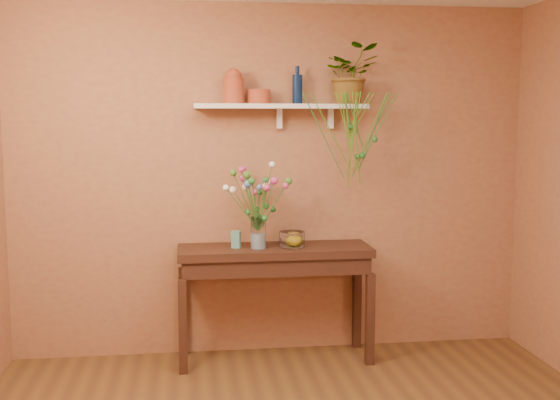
{
  "coord_description": "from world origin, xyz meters",
  "views": [
    {
      "loc": [
        -0.64,
        -3.26,
        1.83
      ],
      "look_at": [
        0.0,
        1.55,
        1.25
      ],
      "focal_mm": 43.89,
      "sensor_mm": 36.0,
      "label": 1
    }
  ],
  "objects_px": {
    "sideboard": "(275,263)",
    "terracotta_jug": "(233,87)",
    "glass_bowl": "(292,240)",
    "blue_bottle": "(297,89)",
    "glass_vase": "(258,235)",
    "bouquet": "(258,189)",
    "spider_plant": "(350,74)"
  },
  "relations": [
    {
      "from": "blue_bottle",
      "to": "sideboard",
      "type": "bearing_deg",
      "value": -142.94
    },
    {
      "from": "sideboard",
      "to": "terracotta_jug",
      "type": "height_order",
      "value": "terracotta_jug"
    },
    {
      "from": "sideboard",
      "to": "terracotta_jug",
      "type": "xyz_separation_m",
      "value": [
        -0.29,
        0.09,
        1.31
      ]
    },
    {
      "from": "blue_bottle",
      "to": "glass_bowl",
      "type": "height_order",
      "value": "blue_bottle"
    },
    {
      "from": "glass_vase",
      "to": "glass_bowl",
      "type": "bearing_deg",
      "value": 5.01
    },
    {
      "from": "blue_bottle",
      "to": "glass_vase",
      "type": "bearing_deg",
      "value": -149.3
    },
    {
      "from": "terracotta_jug",
      "to": "glass_bowl",
      "type": "distance_m",
      "value": 1.21
    },
    {
      "from": "sideboard",
      "to": "spider_plant",
      "type": "distance_m",
      "value": 1.53
    },
    {
      "from": "terracotta_jug",
      "to": "glass_bowl",
      "type": "bearing_deg",
      "value": -15.41
    },
    {
      "from": "glass_vase",
      "to": "bouquet",
      "type": "height_order",
      "value": "bouquet"
    },
    {
      "from": "sideboard",
      "to": "bouquet",
      "type": "bearing_deg",
      "value": -162.73
    },
    {
      "from": "glass_bowl",
      "to": "terracotta_jug",
      "type": "bearing_deg",
      "value": 164.59
    },
    {
      "from": "terracotta_jug",
      "to": "glass_vase",
      "type": "bearing_deg",
      "value": -39.82
    },
    {
      "from": "glass_bowl",
      "to": "blue_bottle",
      "type": "bearing_deg",
      "value": 69.02
    },
    {
      "from": "sideboard",
      "to": "bouquet",
      "type": "height_order",
      "value": "bouquet"
    },
    {
      "from": "terracotta_jug",
      "to": "spider_plant",
      "type": "relative_size",
      "value": 0.58
    },
    {
      "from": "glass_vase",
      "to": "blue_bottle",
      "type": "bearing_deg",
      "value": 30.7
    },
    {
      "from": "sideboard",
      "to": "terracotta_jug",
      "type": "distance_m",
      "value": 1.35
    },
    {
      "from": "blue_bottle",
      "to": "bouquet",
      "type": "height_order",
      "value": "blue_bottle"
    },
    {
      "from": "sideboard",
      "to": "bouquet",
      "type": "distance_m",
      "value": 0.58
    },
    {
      "from": "sideboard",
      "to": "spider_plant",
      "type": "xyz_separation_m",
      "value": [
        0.59,
        0.1,
        1.41
      ]
    },
    {
      "from": "glass_bowl",
      "to": "glass_vase",
      "type": "bearing_deg",
      "value": -174.99
    },
    {
      "from": "bouquet",
      "to": "glass_bowl",
      "type": "height_order",
      "value": "bouquet"
    },
    {
      "from": "sideboard",
      "to": "glass_bowl",
      "type": "distance_m",
      "value": 0.22
    },
    {
      "from": "terracotta_jug",
      "to": "bouquet",
      "type": "distance_m",
      "value": 0.78
    },
    {
      "from": "terracotta_jug",
      "to": "glass_vase",
      "type": "height_order",
      "value": "terracotta_jug"
    },
    {
      "from": "sideboard",
      "to": "terracotta_jug",
      "type": "bearing_deg",
      "value": 162.31
    },
    {
      "from": "sideboard",
      "to": "blue_bottle",
      "type": "distance_m",
      "value": 1.33
    },
    {
      "from": "blue_bottle",
      "to": "glass_vase",
      "type": "height_order",
      "value": "blue_bottle"
    },
    {
      "from": "sideboard",
      "to": "blue_bottle",
      "type": "xyz_separation_m",
      "value": [
        0.19,
        0.15,
        1.31
      ]
    },
    {
      "from": "sideboard",
      "to": "bouquet",
      "type": "relative_size",
      "value": 2.76
    },
    {
      "from": "blue_bottle",
      "to": "glass_bowl",
      "type": "xyz_separation_m",
      "value": [
        -0.06,
        -0.17,
        -1.13
      ]
    }
  ]
}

